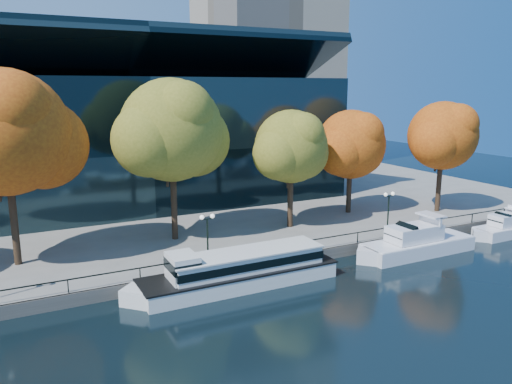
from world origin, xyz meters
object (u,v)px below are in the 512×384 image
tree_3 (293,148)px  tree_4 (352,146)px  tour_boat (236,269)px  cruiser_far (506,227)px  lamp_2 (389,203)px  lamp_1 (207,227)px  tree_1 (8,135)px  tree_5 (444,137)px  tree_2 (174,132)px  cruiser_near (414,243)px

tree_3 → tree_4: size_ratio=1.02×
tour_boat → cruiser_far: bearing=-1.1°
lamp_2 → lamp_1: bearing=180.0°
tree_1 → lamp_2: (32.28, -6.57, -7.37)m
tree_5 → lamp_1: bearing=-172.2°
tree_3 → tree_5: 18.58m
tree_5 → lamp_2: tree_5 is taller
tree_1 → lamp_1: 16.73m
lamp_1 → tree_2: bearing=91.1°
tour_boat → cruiser_near: (17.50, -0.67, -0.25)m
cruiser_near → tree_2: (-18.58, 11.39, 9.84)m
lamp_1 → lamp_2: same height
cruiser_near → tree_4: (2.09, 12.20, 7.44)m
tree_2 → lamp_1: size_ratio=3.67×
tree_3 → tree_4: 9.20m
cruiser_far → lamp_1: (-31.12, 3.87, 3.05)m
tree_1 → lamp_1: (13.51, -6.57, -7.37)m
tree_4 → lamp_2: 9.59m
tour_boat → tree_5: bearing=14.3°
cruiser_near → tree_2: size_ratio=0.84×
tree_1 → cruiser_far: bearing=-13.2°
tree_3 → lamp_1: size_ratio=2.93×
cruiser_near → tree_1: size_ratio=0.80×
tree_3 → cruiser_near: bearing=-55.9°
cruiser_near → tree_1: 35.16m
cruiser_near → tree_2: bearing=148.5°
cruiser_far → tree_5: tree_5 is taller
tree_3 → tree_4: (8.95, 2.07, -0.46)m
tour_boat → tree_1: bearing=145.7°
cruiser_far → tree_2: tree_2 is taller
tree_2 → tree_3: (11.72, -1.26, -1.93)m
tour_boat → tree_3: tree_3 is taller
tree_3 → lamp_1: 14.06m
lamp_1 → cruiser_far: bearing=-7.1°
cruiser_near → tree_3: size_ratio=1.05×
cruiser_far → tree_4: size_ratio=0.78×
tree_2 → lamp_2: (18.91, -7.43, -6.97)m
tree_2 → lamp_2: tree_2 is taller
tree_1 → tree_5: bearing=-3.2°
cruiser_far → tree_4: (-10.59, 12.11, 7.63)m
tour_boat → cruiser_near: size_ratio=1.37×
tour_boat → tree_2: (-1.08, 10.71, 9.59)m
tree_5 → lamp_1: size_ratio=3.09×
tree_1 → lamp_1: tree_1 is taller
cruiser_far → tree_2: (-31.26, 11.30, 10.02)m
lamp_1 → tree_1: bearing=154.1°
cruiser_near → lamp_2: 4.90m
tree_4 → lamp_1: 22.59m
cruiser_far → lamp_2: lamp_2 is taller
tree_3 → lamp_1: bearing=-151.9°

